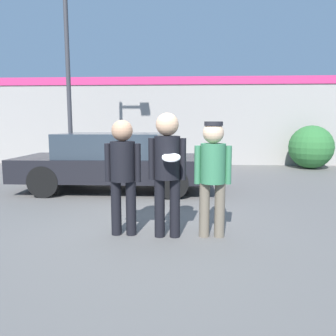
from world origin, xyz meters
name	(u,v)px	position (x,y,z in m)	size (l,w,h in m)	color
ground_plane	(150,227)	(0.00, 0.00, 0.00)	(56.00, 56.00, 0.00)	#5B5956
storefront_building	(171,121)	(0.00, 8.03, 1.74)	(24.00, 0.22, 3.41)	gray
person_left	(123,167)	(-0.35, -0.34, 1.01)	(0.53, 0.36, 1.69)	black
person_middle_with_frisbee	(167,163)	(0.30, -0.40, 1.08)	(0.53, 0.56, 1.78)	black
person_right	(213,169)	(0.94, -0.36, 1.00)	(0.53, 0.36, 1.66)	#665B4C
parked_car_near	(114,161)	(-1.18, 2.86, 0.72)	(4.60, 1.93, 1.40)	black
street_lamp	(74,39)	(-2.45, 3.99, 3.86)	(1.19, 0.35, 6.39)	#38383D
shrub	(311,147)	(5.09, 7.06, 0.78)	(1.56, 1.56, 1.56)	#2D6B33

